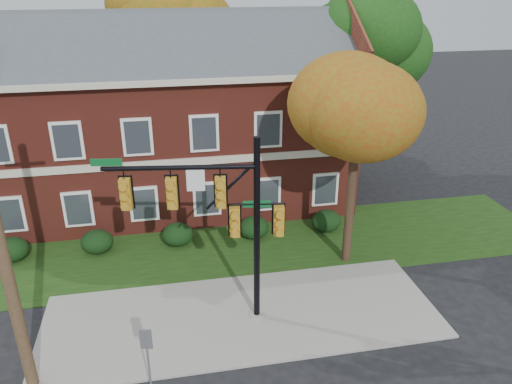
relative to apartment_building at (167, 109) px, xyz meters
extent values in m
plane|color=black|center=(2.00, -11.95, -4.99)|extent=(120.00, 120.00, 0.00)
cube|color=gray|center=(2.00, -10.95, -4.95)|extent=(14.00, 5.00, 0.08)
cube|color=#193811|center=(2.00, -5.95, -4.97)|extent=(30.00, 6.00, 0.04)
cube|color=maroon|center=(0.00, 0.05, -1.49)|extent=(18.00, 8.00, 7.00)
cube|color=beige|center=(0.00, 0.05, 2.13)|extent=(18.80, 8.80, 0.24)
cube|color=beige|center=(0.00, -3.98, -1.49)|extent=(18.00, 0.12, 0.35)
ellipsoid|color=black|center=(-7.00, -5.25, -4.46)|extent=(1.40, 1.26, 1.05)
ellipsoid|color=black|center=(-3.50, -5.25, -4.46)|extent=(1.40, 1.26, 1.05)
ellipsoid|color=black|center=(0.00, -5.25, -4.46)|extent=(1.40, 1.26, 1.05)
ellipsoid|color=black|center=(3.50, -5.25, -4.46)|extent=(1.40, 1.26, 1.05)
ellipsoid|color=black|center=(7.00, -5.25, -4.46)|extent=(1.40, 1.26, 1.05)
cylinder|color=black|center=(7.00, -7.95, -2.11)|extent=(0.36, 0.36, 5.76)
ellipsoid|color=#A9300E|center=(7.00, -7.95, 1.49)|extent=(4.25, 4.25, 3.60)
ellipsoid|color=#A9300E|center=(7.62, -8.33, 2.09)|extent=(3.50, 3.50, 3.00)
cylinder|color=black|center=(11.00, 1.05, -1.47)|extent=(0.36, 0.36, 7.04)
ellipsoid|color=#113E11|center=(11.00, 1.05, 2.93)|extent=(5.95, 5.95, 5.04)
ellipsoid|color=#113E11|center=(11.88, 0.52, 3.53)|extent=(4.90, 4.90, 4.20)
cylinder|color=black|center=(1.00, 8.05, -1.15)|extent=(0.36, 0.36, 7.68)
ellipsoid|color=#CA5711|center=(1.00, 8.05, 3.65)|extent=(6.46, 6.46, 5.47)
ellipsoid|color=#CA5711|center=(1.95, 7.48, 4.25)|extent=(5.32, 5.32, 4.56)
cylinder|color=gray|center=(2.50, -11.05, -4.91)|extent=(0.54, 0.54, 0.15)
cylinder|color=black|center=(2.50, -11.05, -1.61)|extent=(0.24, 0.24, 6.75)
cylinder|color=black|center=(0.11, -10.70, 0.80)|extent=(4.79, 0.85, 0.15)
cylinder|color=black|center=(2.50, -11.05, -0.50)|extent=(1.73, 0.33, 0.08)
cube|color=#B27E1C|center=(-1.60, -10.44, -0.07)|extent=(0.46, 0.35, 1.12)
cube|color=#B27E1C|center=(-0.17, -10.65, -0.07)|extent=(0.46, 0.35, 1.12)
cube|color=#B27E1C|center=(1.35, -10.88, -0.07)|extent=(0.46, 0.35, 1.12)
cube|color=silver|center=(0.59, -10.77, 0.36)|extent=(0.58, 0.12, 0.72)
cube|color=#0B5723|center=(-2.08, -10.37, 1.01)|extent=(0.96, 0.18, 0.23)
cube|color=#B27E1C|center=(1.78, -10.94, -1.13)|extent=(0.46, 0.35, 1.12)
cube|color=#B27E1C|center=(3.21, -11.15, -1.13)|extent=(0.46, 0.35, 1.12)
cube|color=#0B5723|center=(2.50, -11.05, -0.50)|extent=(0.91, 0.17, 0.22)
cylinder|color=slate|center=(-1.21, -13.95, -3.82)|extent=(0.07, 0.07, 2.34)
cube|color=slate|center=(-1.21, -13.95, -2.97)|extent=(0.34, 0.11, 0.66)
camera|label=1|loc=(-0.31, -25.33, 6.33)|focal=35.00mm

